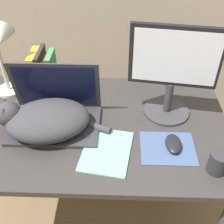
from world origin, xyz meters
The scene contains 10 objects.
desk centered at (0.00, 0.38, 0.64)m, with size 1.21×0.76×0.72m.
laptop centered at (-0.19, 0.38, 0.77)m, with size 0.40×0.27×0.28m.
cat centered at (-0.22, 0.32, 0.79)m, with size 0.49×0.33×0.16m.
external_monitor centered at (0.33, 0.47, 0.95)m, with size 0.38×0.22×0.43m.
mousepad centered at (0.31, 0.23, 0.72)m, with size 0.23×0.19×0.00m.
computer_mouse centered at (0.33, 0.24, 0.74)m, with size 0.07×0.11×0.03m.
book_row centered at (-0.29, 0.64, 0.82)m, with size 0.11×0.17×0.22m.
desk_lamp centered at (-0.44, 0.59, 0.98)m, with size 0.17×0.17×0.40m.
notepad centered at (0.05, 0.21, 0.72)m, with size 0.23×0.28×0.01m.
mug centered at (0.48, 0.13, 0.76)m, with size 0.11×0.07×0.09m.
Camera 1 is at (0.10, -0.58, 1.59)m, focal length 45.00 mm.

